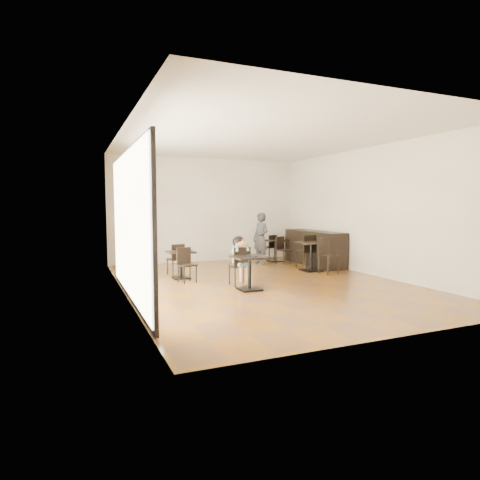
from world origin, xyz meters
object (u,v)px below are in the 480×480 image
chair_back_a (269,247)px  child (239,261)px  child_table (249,273)px  chair_mid_b (329,256)px  chair_back_b (284,250)px  cafe_table_mid (311,257)px  chair_mid_a (305,251)px  chair_left_a (175,259)px  child_chair (239,266)px  cafe_table_back (275,251)px  chair_left_b (187,265)px  adult_patron (261,238)px  cafe_table_left (181,265)px

chair_back_a → child: bearing=35.0°
child_table → child: size_ratio=0.66×
chair_mid_b → chair_back_b: 2.04m
cafe_table_mid → chair_mid_a: (0.16, 0.55, 0.08)m
chair_left_a → chair_back_b: (3.46, 0.63, 0.01)m
child_chair → cafe_table_back: 3.94m
chair_left_b → chair_back_b: chair_back_b is taller
child → chair_mid_b: bearing=9.7°
chair_left_a → chair_back_b: chair_back_b is taller
adult_patron → cafe_table_back: (0.65, 0.30, -0.43)m
child_chair → cafe_table_left: child_chair is taller
cafe_table_left → chair_mid_b: chair_mid_b is taller
child_chair → chair_mid_b: chair_mid_b is taller
chair_mid_a → chair_left_b: chair_mid_a is taller
child_table → chair_left_b: size_ratio=0.90×
chair_back_a → chair_mid_b: bearing=74.0°
chair_mid_a → chair_back_b: chair_mid_a is taller
cafe_table_back → cafe_table_mid: bearing=-89.9°
chair_back_b → cafe_table_mid: bearing=-108.9°
child_chair → cafe_table_back: bearing=-129.4°
cafe_table_back → chair_left_b: size_ratio=0.85×
cafe_table_left → child: bearing=-53.9°
chair_back_a → chair_back_b: (0.00, -0.97, 0.00)m
child_table → adult_patron: size_ratio=0.46×
adult_patron → chair_left_b: bearing=-73.9°
chair_mid_a → child_table: bearing=32.1°
chair_back_b → cafe_table_back: bearing=70.9°
adult_patron → cafe_table_left: (-2.81, -1.43, -0.44)m
child_table → chair_mid_b: chair_mid_b is taller
child_chair → chair_back_a: (2.51, 3.46, -0.02)m
child_table → adult_patron: adult_patron is taller
cafe_table_left → cafe_table_back: 3.87m
child_table → cafe_table_back: bearing=55.1°
child_chair → chair_mid_b: 2.71m
adult_patron → chair_mid_a: 1.47m
adult_patron → chair_mid_b: 2.45m
adult_patron → chair_back_b: 0.79m
cafe_table_mid → chair_mid_a: size_ratio=0.83×
child → chair_mid_a: 3.09m
cafe_table_back → chair_left_b: bearing=-146.6°
child_chair → adult_patron: 3.33m
adult_patron → chair_back_b: adult_patron is taller
cafe_table_back → chair_left_a: chair_left_a is taller
chair_left_b → chair_back_a: chair_back_a is taller
adult_patron → chair_back_a: size_ratio=1.90×
cafe_table_left → chair_mid_a: chair_mid_a is taller
adult_patron → chair_left_b: (-2.81, -1.98, -0.38)m
chair_mid_b → chair_left_a: size_ratio=1.18×
cafe_table_mid → chair_back_a: 2.46m
child_table → chair_left_b: chair_left_b is taller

